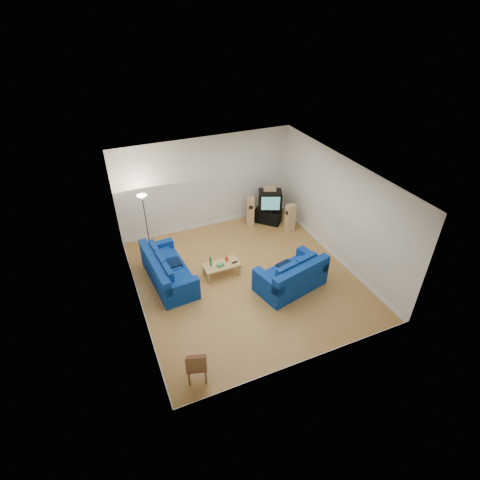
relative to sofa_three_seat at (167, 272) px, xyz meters
name	(u,v)px	position (x,y,z in m)	size (l,w,h in m)	color
room	(246,234)	(2.09, -0.77, 1.22)	(6.01, 6.51, 3.21)	brown
sofa_three_seat	(167,272)	(0.00, 0.00, 0.00)	(1.17, 2.35, 0.88)	navy
sofa_loveseat	(292,278)	(3.11, -1.64, 0.03)	(2.08, 1.46, 0.94)	navy
coffee_table	(221,266)	(1.53, -0.33, 0.00)	(1.05, 0.53, 0.38)	tan
bottle	(211,261)	(1.23, -0.26, 0.20)	(0.07, 0.07, 0.30)	#197233
tissue_box	(220,265)	(1.47, -0.41, 0.09)	(0.20, 0.11, 0.08)	green
red_canister	(226,259)	(1.73, -0.23, 0.12)	(0.10, 0.10, 0.14)	red
remote	(235,262)	(1.91, -0.41, 0.06)	(0.17, 0.05, 0.02)	black
tv_stand	(268,215)	(4.14, 1.82, -0.06)	(0.88, 0.49, 0.54)	black
av_receiver	(270,208)	(4.17, 1.76, 0.26)	(0.42, 0.34, 0.10)	black
television	(270,199)	(4.14, 1.76, 0.61)	(0.95, 0.84, 0.61)	black
centre_speaker	(270,189)	(4.15, 1.83, 0.99)	(0.42, 0.17, 0.15)	tan
speaker_left	(250,211)	(3.47, 1.92, 0.20)	(0.33, 0.37, 1.05)	tan
speaker_right	(290,218)	(4.54, 1.00, 0.18)	(0.33, 0.26, 1.01)	tan
floor_lamp	(143,205)	(-0.11, 1.93, 1.22)	(0.32, 0.32, 1.87)	black
dining_chair	(197,365)	(-0.22, -3.48, 0.17)	(0.53, 0.53, 0.89)	brown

